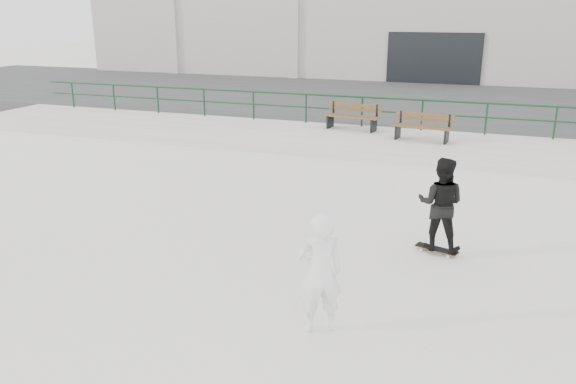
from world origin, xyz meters
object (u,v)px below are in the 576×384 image
at_px(bench_left, 352,117).
at_px(skateboard, 437,249).
at_px(standing_skater, 441,204).
at_px(bench_right, 423,127).
at_px(seated_skater, 320,273).

relative_size(bench_left, skateboard, 2.37).
xyz_separation_m(bench_left, standing_skater, (3.57, -8.24, 0.03)).
bearing_deg(standing_skater, skateboard, 93.68).
height_order(bench_left, standing_skater, standing_skater).
distance_m(bench_right, standing_skater, 7.40).
bearing_deg(skateboard, standing_skater, 107.81).
xyz_separation_m(bench_right, seated_skater, (-0.13, -10.55, -0.04)).
xyz_separation_m(standing_skater, seated_skater, (-1.30, -3.24, -0.09)).
xyz_separation_m(bench_right, standing_skater, (1.17, -7.31, 0.05)).
distance_m(skateboard, seated_skater, 3.58).
height_order(bench_right, seated_skater, seated_skater).
relative_size(skateboard, standing_skater, 0.47).
xyz_separation_m(bench_right, skateboard, (1.17, -7.31, -0.83)).
height_order(bench_right, standing_skater, standing_skater).
distance_m(bench_left, standing_skater, 8.98).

